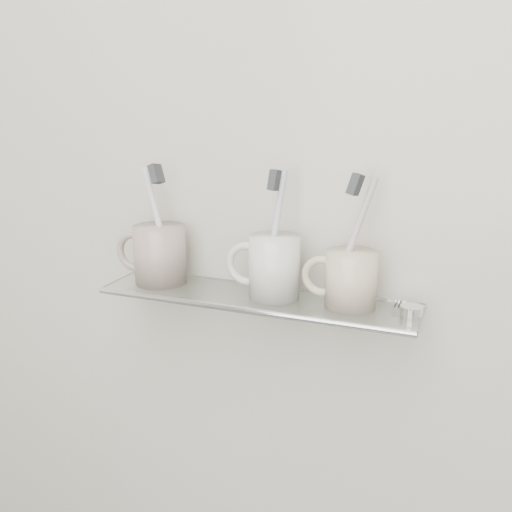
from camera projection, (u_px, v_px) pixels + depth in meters
The scene contains 18 objects.
wall_back at pixel (271, 194), 0.90m from camera, with size 2.50×2.50×0.00m, color #BDB8A6.
shelf_glass at pixel (256, 298), 0.89m from camera, with size 0.50×0.12×0.01m, color silver.
shelf_rail at pixel (242, 310), 0.84m from camera, with size 0.01×0.01×0.50m, color silver.
bracket_left at pixel (156, 281), 1.01m from camera, with size 0.02×0.02×0.03m, color silver.
bracket_right at pixel (397, 312), 0.86m from camera, with size 0.02×0.02×0.03m, color silver.
mug_left at pixel (160, 254), 0.94m from camera, with size 0.09×0.09×0.10m, color silver.
mug_left_handle at pixel (135, 252), 0.96m from camera, with size 0.07×0.07×0.01m, color silver.
toothbrush_left at pixel (159, 223), 0.93m from camera, with size 0.01×0.01×0.19m, color silver.
bristles_left at pixel (156, 174), 0.91m from camera, with size 0.01×0.02×0.03m, color #2E3033.
mug_center at pixel (274, 267), 0.87m from camera, with size 0.08×0.08×0.10m, color silver.
mug_center_handle at pixel (247, 264), 0.88m from camera, with size 0.07×0.07×0.01m, color silver.
toothbrush_center at pixel (275, 233), 0.85m from camera, with size 0.01×0.01×0.19m, color silver.
bristles_center at pixel (275, 180), 0.83m from camera, with size 0.01×0.02×0.03m, color #2E3033.
mug_right at pixel (351, 279), 0.83m from camera, with size 0.08×0.08×0.08m, color beige.
mug_right_handle at pixel (322, 276), 0.84m from camera, with size 0.06×0.06×0.01m, color beige.
toothbrush_right at pixel (353, 240), 0.81m from camera, with size 0.01×0.01×0.19m, color #BC9F9B.
bristles_right at pixel (355, 184), 0.79m from camera, with size 0.01×0.02×0.03m, color #2E3033.
chrome_cap at pixel (411, 310), 0.81m from camera, with size 0.03×0.03×0.01m, color silver.
Camera 1 is at (0.31, 0.26, 1.39)m, focal length 40.00 mm.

